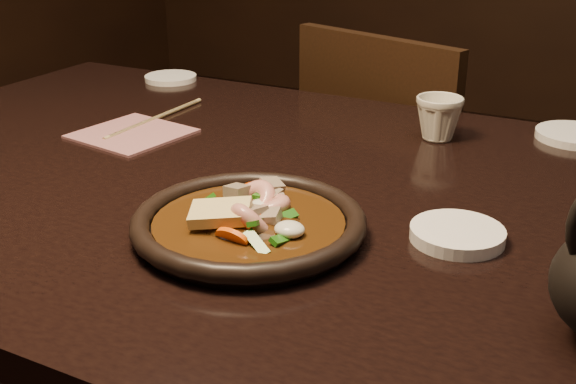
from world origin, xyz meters
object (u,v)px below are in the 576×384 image
at_px(chair, 401,205).
at_px(plate, 249,224).
at_px(table, 315,242).
at_px(tea_cup, 439,117).

xyz_separation_m(chair, plate, (0.07, -0.77, 0.30)).
bearing_deg(table, plate, -94.18).
height_order(chair, plate, chair).
xyz_separation_m(table, tea_cup, (0.08, 0.28, 0.11)).
relative_size(plate, tea_cup, 3.65).
height_order(plate, tea_cup, tea_cup).
bearing_deg(plate, tea_cup, 78.19).
xyz_separation_m(table, plate, (-0.01, -0.15, 0.09)).
distance_m(table, tea_cup, 0.32).
height_order(table, tea_cup, tea_cup).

